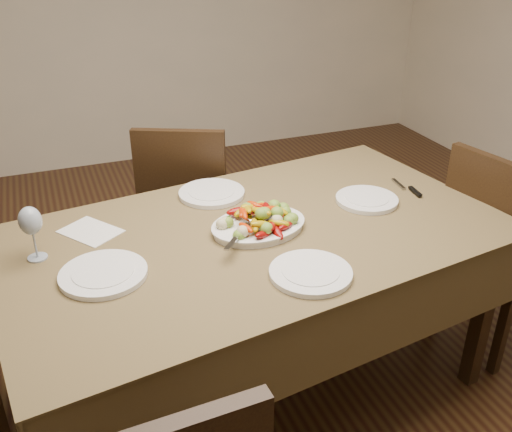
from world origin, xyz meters
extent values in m
plane|color=#382111|center=(0.00, 0.00, 0.00)|extent=(6.00, 6.00, 0.00)
cube|color=brown|center=(-0.10, 0.20, 0.38)|extent=(1.97, 1.28, 0.76)
ellipsoid|color=white|center=(-0.09, 0.20, 0.77)|extent=(0.38, 0.30, 0.02)
cylinder|color=white|center=(-0.67, 0.09, 0.77)|extent=(0.28, 0.28, 0.02)
cylinder|color=white|center=(0.40, 0.26, 0.77)|extent=(0.25, 0.25, 0.02)
cylinder|color=white|center=(-0.16, 0.55, 0.77)|extent=(0.27, 0.27, 0.02)
cylinder|color=white|center=(-0.05, -0.14, 0.77)|extent=(0.27, 0.27, 0.02)
cube|color=silver|center=(-0.67, 0.41, 0.76)|extent=(0.24, 0.26, 0.00)
camera|label=1|loc=(-0.77, -1.51, 1.77)|focal=40.00mm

